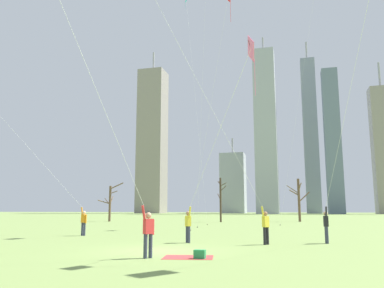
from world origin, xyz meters
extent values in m
plane|color=#7A934C|center=(0.00, 0.00, 0.00)|extent=(400.00, 400.00, 0.00)
cylinder|color=#33384C|center=(0.61, -2.48, 0.42)|extent=(0.14, 0.14, 0.85)
cylinder|color=#33384C|center=(0.48, -2.66, 0.42)|extent=(0.14, 0.14, 0.85)
cube|color=red|center=(0.55, -2.57, 1.12)|extent=(0.36, 0.39, 0.54)
sphere|color=tan|center=(0.55, -2.57, 1.51)|extent=(0.22, 0.22, 0.22)
cylinder|color=red|center=(0.67, -2.39, 1.09)|extent=(0.09, 0.09, 0.55)
cylinder|color=red|center=(0.43, -2.74, 1.59)|extent=(0.19, 0.22, 0.56)
cylinder|color=#33384C|center=(-7.79, 7.75, 0.42)|extent=(0.14, 0.14, 0.85)
cylinder|color=#33384C|center=(-7.99, 7.83, 0.42)|extent=(0.14, 0.14, 0.85)
cube|color=orange|center=(-7.89, 7.79, 1.12)|extent=(0.39, 0.31, 0.54)
sphere|color=beige|center=(-7.89, 7.79, 1.51)|extent=(0.22, 0.22, 0.22)
cylinder|color=orange|center=(-7.69, 7.71, 1.09)|extent=(0.09, 0.09, 0.55)
cylinder|color=orange|center=(-8.09, 7.86, 1.59)|extent=(0.22, 0.16, 0.56)
cylinder|color=silver|center=(-12.87, 8.11, 6.23)|extent=(9.58, 0.51, 8.77)
cylinder|color=black|center=(4.36, 4.09, 0.42)|extent=(0.14, 0.14, 0.85)
cylinder|color=black|center=(4.24, 3.90, 0.42)|extent=(0.14, 0.14, 0.85)
cube|color=yellow|center=(4.30, 4.00, 1.12)|extent=(0.36, 0.39, 0.54)
sphere|color=#9E7051|center=(4.30, 4.00, 1.51)|extent=(0.22, 0.22, 0.22)
cylinder|color=yellow|center=(4.42, 4.17, 1.09)|extent=(0.09, 0.09, 0.55)
cylinder|color=yellow|center=(4.18, 3.82, 1.59)|extent=(0.19, 0.22, 0.56)
cylinder|color=silver|center=(1.32, 1.59, 8.03)|extent=(5.74, 4.48, 12.38)
cylinder|color=#33384C|center=(7.25, 5.57, 0.42)|extent=(0.14, 0.14, 0.85)
cylinder|color=#33384C|center=(7.27, 5.35, 0.42)|extent=(0.14, 0.14, 0.85)
cube|color=black|center=(7.26, 5.46, 1.12)|extent=(0.24, 0.36, 0.54)
sphere|color=tan|center=(7.26, 5.46, 1.51)|extent=(0.22, 0.22, 0.22)
cylinder|color=black|center=(7.24, 5.67, 1.09)|extent=(0.09, 0.09, 0.55)
cylinder|color=black|center=(7.29, 5.25, 1.59)|extent=(0.11, 0.21, 0.56)
cylinder|color=silver|center=(8.16, 1.84, 6.29)|extent=(1.75, 6.82, 8.89)
cylinder|color=#33384C|center=(0.20, 4.15, 0.42)|extent=(0.14, 0.14, 0.85)
cylinder|color=#33384C|center=(0.35, 3.99, 0.42)|extent=(0.14, 0.14, 0.85)
cube|color=yellow|center=(0.28, 4.07, 1.12)|extent=(0.37, 0.39, 0.54)
sphere|color=#9E7051|center=(0.28, 4.07, 1.51)|extent=(0.22, 0.22, 0.22)
cylinder|color=yellow|center=(0.14, 4.23, 1.09)|extent=(0.09, 0.09, 0.55)
cylinder|color=yellow|center=(0.41, 3.91, 1.59)|extent=(0.20, 0.21, 0.56)
cube|color=pink|center=(4.37, -2.29, 7.63)|extent=(0.33, 0.98, 0.99)
cylinder|color=black|center=(4.37, -2.29, 7.63)|extent=(0.21, 0.14, 0.64)
cylinder|color=pink|center=(4.49, -2.22, 6.55)|extent=(0.02, 0.02, 1.41)
cylinder|color=silver|center=(2.39, 0.81, 4.74)|extent=(3.97, 6.21, 5.79)
cylinder|color=silver|center=(-2.55, 19.82, 11.76)|extent=(1.46, 2.33, 23.44)
cylinder|color=#3F3833|center=(-3.28, 20.98, 0.04)|extent=(0.10, 0.10, 0.08)
cylinder|color=silver|center=(6.72, 26.33, 13.51)|extent=(5.05, 3.96, 26.94)
cylinder|color=#3F3833|center=(4.19, 28.31, 0.04)|extent=(0.10, 0.10, 0.08)
cylinder|color=red|center=(1.65, 11.39, 16.57)|extent=(0.02, 0.02, 1.78)
cylinder|color=silver|center=(-0.50, 13.40, 8.99)|extent=(4.10, 4.24, 17.90)
cylinder|color=#3F3833|center=(-2.55, 15.52, 0.04)|extent=(0.10, 0.10, 0.08)
cube|color=teal|center=(-7.34, 31.65, 29.78)|extent=(0.26, 0.75, 0.70)
cylinder|color=black|center=(-7.34, 31.65, 29.78)|extent=(0.23, 0.20, 0.43)
cylinder|color=teal|center=(-7.47, 31.55, 29.00)|extent=(0.02, 0.02, 1.05)
cylinder|color=silver|center=(-5.51, 29.50, 14.91)|extent=(3.67, 4.32, 29.74)
cylinder|color=#3F3833|center=(-3.69, 27.35, 0.04)|extent=(0.10, 0.10, 0.08)
cube|color=#CC3838|center=(1.89, -1.95, 0.01)|extent=(2.01, 1.68, 0.01)
cube|color=#268C4C|center=(2.39, -2.25, 0.16)|extent=(0.40, 0.28, 0.30)
cylinder|color=brown|center=(6.46, 41.71, 3.00)|extent=(0.35, 0.35, 6.00)
cylinder|color=brown|center=(5.66, 41.38, 4.48)|extent=(1.71, 0.79, 1.21)
cylinder|color=brown|center=(6.58, 41.25, 4.63)|extent=(0.40, 1.05, 0.81)
cylinder|color=brown|center=(5.84, 41.80, 4.05)|extent=(1.37, 0.37, 0.92)
cylinder|color=brown|center=(7.19, 42.08, 3.43)|extent=(1.62, 0.94, 1.50)
cylinder|color=brown|center=(6.66, 41.20, 5.03)|extent=(0.54, 1.13, 0.68)
cylinder|color=#423326|center=(-3.96, 37.41, 3.00)|extent=(0.26, 0.26, 6.00)
cylinder|color=#423326|center=(-4.13, 37.83, 5.21)|extent=(0.45, 0.94, 0.82)
cylinder|color=#423326|center=(-3.47, 37.01, 5.06)|extent=(1.04, 0.88, 0.47)
cylinder|color=#423326|center=(-3.50, 37.12, 4.54)|extent=(1.01, 0.69, 0.78)
cylinder|color=#423326|center=(-4.31, 38.34, 3.41)|extent=(0.84, 1.96, 1.00)
cylinder|color=#423326|center=(-4.20, 37.81, 5.31)|extent=(0.59, 0.90, 0.60)
cylinder|color=brown|center=(-19.79, 36.08, 2.52)|extent=(0.33, 0.33, 5.04)
cylinder|color=brown|center=(-20.42, 36.51, 2.84)|extent=(1.36, 0.98, 0.99)
cylinder|color=brown|center=(-20.45, 35.50, 2.75)|extent=(1.43, 1.29, 0.63)
cylinder|color=brown|center=(-18.89, 36.31, 5.06)|extent=(1.90, 0.62, 1.01)
cylinder|color=brown|center=(-19.86, 36.70, 2.96)|extent=(0.28, 1.33, 1.24)
cylinder|color=brown|center=(-19.28, 36.19, 4.13)|extent=(1.07, 0.32, 0.46)
cube|color=gray|center=(13.69, 149.66, 32.04)|extent=(5.67, 5.81, 64.08)
cylinder|color=#99999E|center=(13.69, 149.66, 68.10)|extent=(0.80, 0.80, 8.05)
cylinder|color=#99999E|center=(39.24, 139.90, 51.86)|extent=(0.80, 0.80, 9.98)
cube|color=gray|center=(-53.76, 145.84, 31.72)|extent=(11.23, 10.52, 63.45)
cylinder|color=#99999E|center=(-53.76, 145.84, 68.09)|extent=(0.80, 0.80, 9.29)
cube|color=#9EA3AD|center=(-3.69, 137.22, 32.26)|extent=(8.34, 8.40, 64.52)
cylinder|color=#99999E|center=(-3.69, 137.22, 67.55)|extent=(0.80, 0.80, 6.05)
cube|color=#9EA3AD|center=(-19.39, 154.78, 12.87)|extent=(10.50, 9.33, 25.75)
cylinder|color=#99999E|center=(-19.39, 154.78, 29.22)|extent=(0.80, 0.80, 6.95)
cube|color=slate|center=(20.68, 135.24, 26.97)|extent=(5.63, 5.34, 53.94)
camera|label=1|loc=(5.67, -16.29, 1.74)|focal=36.91mm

